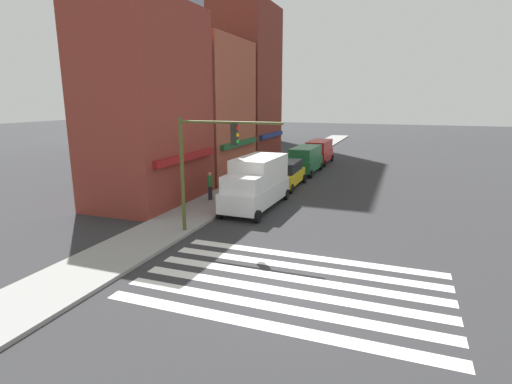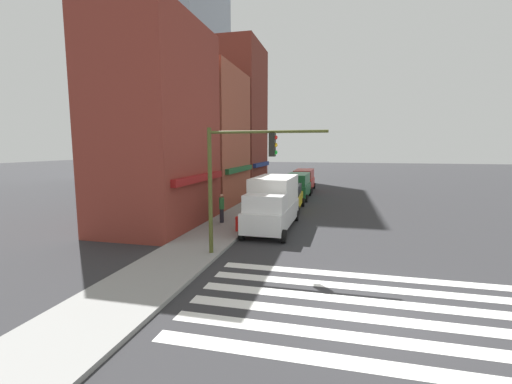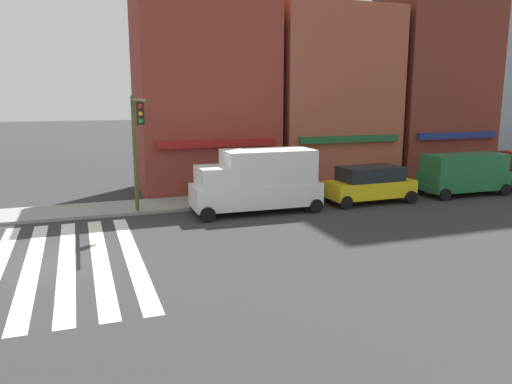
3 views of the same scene
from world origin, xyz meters
name	(u,v)px [view 1 (image 1 of 3)]	position (x,y,z in m)	size (l,w,h in m)	color
ground_plane	(290,285)	(0.00, 0.00, 0.00)	(200.00, 200.00, 0.00)	#2D2D30
sidewalk_left	(116,255)	(0.00, 7.50, 0.07)	(120.00, 3.00, 0.15)	gray
crosswalk_stripes	(290,285)	(0.00, 0.00, 0.00)	(6.04, 10.80, 0.01)	silver
storefront_row	(211,99)	(17.09, 11.50, 6.44)	(23.97, 5.30, 15.16)	maroon
traffic_signal	(205,155)	(3.69, 5.16, 3.89)	(0.32, 5.04, 5.60)	#474C1E
box_truck_white	(257,182)	(9.25, 4.70, 1.59)	(6.25, 2.42, 3.04)	white
suv_yellow	(286,173)	(15.55, 4.70, 1.03)	(4.75, 2.12, 1.94)	yellow
van_green	(306,159)	(21.72, 4.70, 1.29)	(5.02, 2.22, 2.34)	#1E6638
van_red	(319,151)	(27.57, 4.70, 1.29)	(5.01, 2.22, 2.34)	#B21E19
pedestrian_green_top	(210,185)	(9.58, 7.97, 1.07)	(0.32, 0.32, 1.77)	#23232D
fire_hydrant	(220,202)	(7.69, 6.40, 0.61)	(0.24, 0.24, 0.84)	red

